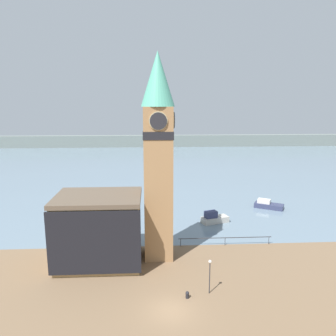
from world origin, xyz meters
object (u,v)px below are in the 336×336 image
Objects in this scene: boat_near at (214,218)px; pier_building at (99,229)px; clock_tower at (158,153)px; lamp_post at (210,270)px; mooring_bollard_near at (172,254)px; mooring_bollard_far at (187,294)px; boat_far at (268,205)px.

pier_building is at bearing -161.43° from boat_near.
clock_tower reaches higher than lamp_post.
clock_tower is 18.75m from boat_near.
pier_building is 9.33m from mooring_bollard_near.
lamp_post is (3.23, -7.77, 2.07)m from mooring_bollard_near.
lamp_post is at bearing 17.38° from mooring_bollard_far.
pier_building is 13.90m from lamp_post.
mooring_bollard_far is (9.51, -7.91, -3.75)m from pier_building.
pier_building is at bearing -170.78° from clock_tower.
lamp_post is (-4.21, -19.35, 1.80)m from boat_near.
clock_tower is 14.17m from lamp_post.
boat_near is at bearing 72.09° from mooring_bollard_far.
pier_building is at bearing -176.15° from mooring_bollard_near.
pier_building is 14.36× the size of mooring_bollard_far.
lamp_post is at bearing -90.95° from boat_far.
lamp_post is (2.28, 0.71, 2.15)m from mooring_bollard_far.
boat_near is at bearing 50.73° from clock_tower.
boat_far is at bearing 59.56° from lamp_post.
mooring_bollard_near is at bearing 112.57° from lamp_post.
clock_tower is at bearing -147.94° from boat_near.
clock_tower is 29.56m from boat_far.
boat_near is (9.01, 11.02, -12.20)m from clock_tower.
mooring_bollard_near is at bearing -19.49° from clock_tower.
mooring_bollard_far is (-6.48, -20.06, -0.35)m from boat_near.
clock_tower is 35.11× the size of mooring_bollard_far.
boat_far is at bearing 41.41° from clock_tower.
boat_near is 21.09m from mooring_bollard_far.
pier_building is 2.80× the size of lamp_post.
mooring_bollard_near is (-18.57, -18.33, -0.13)m from boat_far.
boat_near reaches higher than boat_far.
pier_building is 33.25m from boat_far.
pier_building is 12.92m from mooring_bollard_far.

